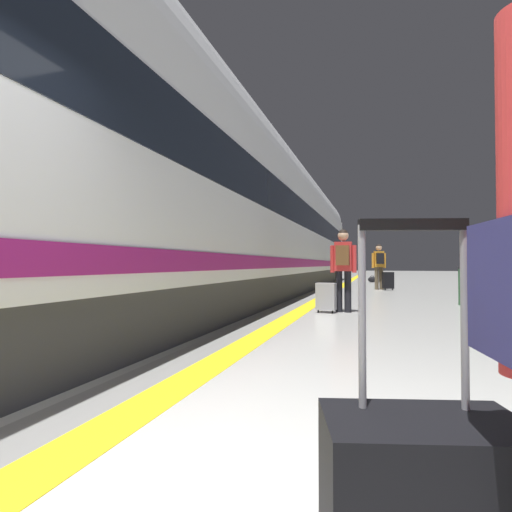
{
  "coord_description": "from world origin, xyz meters",
  "views": [
    {
      "loc": [
        0.66,
        -1.22,
        0.96
      ],
      "look_at": [
        -1.35,
        5.25,
        1.11
      ],
      "focal_mm": 27.43,
      "sensor_mm": 36.0,
      "label": 1
    }
  ],
  "objects": [
    {
      "name": "waste_bin",
      "position": [
        2.7,
        9.02,
        0.46
      ],
      "size": [
        0.46,
        0.46,
        0.91
      ],
      "color": "#2D6638",
      "rests_on": "ground"
    },
    {
      "name": "passenger_far",
      "position": [
        0.71,
        20.74,
        1.0
      ],
      "size": [
        0.52,
        0.34,
        1.68
      ],
      "color": "brown",
      "rests_on": "ground"
    },
    {
      "name": "passenger_near",
      "position": [
        -0.0,
        6.8,
        0.99
      ],
      "size": [
        0.52,
        0.33,
        1.67
      ],
      "color": "black",
      "rests_on": "ground"
    },
    {
      "name": "suitcase_near",
      "position": [
        -0.32,
        6.62,
        0.32
      ],
      "size": [
        0.4,
        0.27,
        0.59
      ],
      "color": "#9E9EA3",
      "rests_on": "ground"
    },
    {
      "name": "passenger_mid",
      "position": [
        0.72,
        14.41,
        1.02
      ],
      "size": [
        0.52,
        0.4,
        1.73
      ],
      "color": "brown",
      "rests_on": "ground"
    },
    {
      "name": "tactile_edge_band",
      "position": [
        -1.17,
        10.0,
        0.0
      ],
      "size": [
        0.59,
        80.0,
        0.01
      ],
      "primitive_type": "cube",
      "color": "slate",
      "rests_on": "ground"
    },
    {
      "name": "high_speed_train",
      "position": [
        -2.94,
        7.57,
        2.51
      ],
      "size": [
        2.94,
        35.07,
        4.97
      ],
      "color": "#38383D",
      "rests_on": "ground"
    },
    {
      "name": "safety_line_strip",
      "position": [
        -0.86,
        10.0,
        0.0
      ],
      "size": [
        0.36,
        80.0,
        0.01
      ],
      "primitive_type": "cube",
      "color": "yellow",
      "rests_on": "ground"
    },
    {
      "name": "suitcase_mid",
      "position": [
        1.03,
        14.12,
        0.36
      ],
      "size": [
        0.44,
        0.36,
        0.67
      ],
      "color": "black",
      "rests_on": "ground"
    },
    {
      "name": "duffel_bag_far",
      "position": [
        0.39,
        20.56,
        0.15
      ],
      "size": [
        0.44,
        0.26,
        0.36
      ],
      "color": "black",
      "rests_on": "ground"
    }
  ]
}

